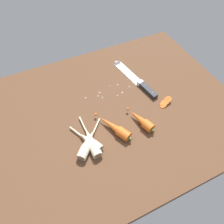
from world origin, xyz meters
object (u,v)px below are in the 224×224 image
object	(u,v)px
whole_carrot	(115,128)
whole_carrot_second	(142,121)
parsnip_front	(92,142)
parsnip_mid_left	(87,144)
parsnip_mid_right	(90,142)
chefs_knife	(133,77)
carrot_slice_stack	(165,102)

from	to	relation	value
whole_carrot	whole_carrot_second	bearing A→B (deg)	-7.75
whole_carrot_second	parsnip_front	size ratio (longest dim) A/B	0.74
parsnip_mid_left	parsnip_mid_right	size ratio (longest dim) A/B	0.96
chefs_knife	parsnip_mid_right	size ratio (longest dim) A/B	2.04
chefs_knife	carrot_slice_stack	distance (cm)	22.75
parsnip_front	carrot_slice_stack	size ratio (longest dim) A/B	3.17
chefs_knife	whole_carrot_second	distance (cm)	29.29
whole_carrot_second	parsnip_front	bearing A→B (deg)	-179.43
whole_carrot_second	parsnip_mid_right	bearing A→B (deg)	179.81
chefs_knife	carrot_slice_stack	size ratio (longest dim) A/B	5.12
whole_carrot	whole_carrot_second	distance (cm)	12.37
chefs_knife	parsnip_mid_right	bearing A→B (deg)	-142.22
chefs_knife	whole_carrot_second	size ratio (longest dim) A/B	2.20
parsnip_mid_left	carrot_slice_stack	distance (cm)	42.05
carrot_slice_stack	parsnip_mid_right	bearing A→B (deg)	-172.88
parsnip_front	parsnip_mid_right	xyz separation A→B (cm)	(-0.54, 0.32, 0.00)
parsnip_front	whole_carrot	bearing A→B (deg)	9.37
chefs_knife	carrot_slice_stack	world-z (taller)	carrot_slice_stack
whole_carrot_second	parsnip_mid_left	distance (cm)	25.66
parsnip_front	carrot_slice_stack	bearing A→B (deg)	7.67
parsnip_front	parsnip_mid_left	size ratio (longest dim) A/B	1.31
chefs_knife	whole_carrot	size ratio (longest dim) A/B	1.86
whole_carrot	chefs_knife	bearing A→B (deg)	48.11
chefs_knife	parsnip_mid_left	distance (cm)	45.70
parsnip_front	chefs_knife	bearing A→B (deg)	38.54
parsnip_mid_right	whole_carrot_second	bearing A→B (deg)	-0.19
chefs_knife	parsnip_mid_left	world-z (taller)	parsnip_mid_left
parsnip_mid_right	carrot_slice_stack	bearing A→B (deg)	7.12
whole_carrot	parsnip_mid_right	size ratio (longest dim) A/B	1.10
chefs_knife	parsnip_mid_right	xyz separation A→B (cm)	(-35.03, -27.16, 1.33)
parsnip_front	parsnip_mid_left	bearing A→B (deg)	-173.47
whole_carrot	whole_carrot_second	size ratio (longest dim) A/B	1.18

